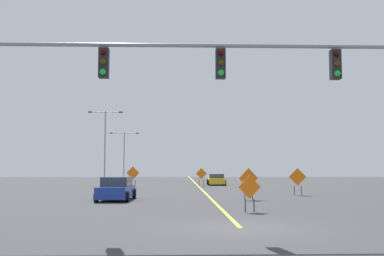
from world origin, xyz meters
TOP-DOWN VIEW (x-y plane):
  - ground at (0.00, 0.00)m, footprint 156.18×156.18m
  - road_centre_stripe at (0.00, 43.38)m, footprint 0.16×86.77m
  - traffic_signal_assembly at (-2.71, -0.02)m, footprint 16.34×0.44m
  - street_lamp_mid_left at (-10.97, 38.89)m, footprint 4.13×0.24m
  - street_lamp_near_right at (-10.85, 56.87)m, footprint 4.66×0.24m
  - construction_sign_right_shoulder at (0.30, 32.57)m, footprint 1.20×0.07m
  - construction_sign_right_lane at (-6.68, 29.86)m, footprint 1.32×0.21m
  - construction_sign_left_shoulder at (6.64, 17.62)m, footprint 1.28×0.17m
  - construction_sign_median_far at (1.17, 5.43)m, footprint 1.08×0.21m
  - construction_sign_left_lane at (2.32, 13.13)m, footprint 1.27×0.35m
  - car_blue_approaching at (-5.99, 13.06)m, footprint 2.16×4.42m
  - car_yellow_distant at (2.17, 36.15)m, footprint 2.08×3.95m

SIDE VIEW (x-z plane):
  - ground at x=0.00m, z-range 0.00..0.00m
  - road_centre_stripe at x=0.00m, z-range 0.00..0.01m
  - car_yellow_distant at x=2.17m, z-range -0.04..1.23m
  - car_blue_approaching at x=-5.99m, z-range -0.03..1.41m
  - construction_sign_median_far at x=1.17m, z-range 0.21..1.89m
  - construction_sign_right_shoulder at x=0.30m, z-range 0.27..2.22m
  - construction_sign_left_shoulder at x=6.64m, z-range 0.26..2.24m
  - construction_sign_left_lane at x=2.32m, z-range 0.26..2.26m
  - construction_sign_right_lane at x=-6.68m, z-range 0.29..2.42m
  - street_lamp_near_right at x=-10.85m, z-range 0.82..8.43m
  - street_lamp_mid_left at x=-10.97m, z-range 0.81..9.62m
  - traffic_signal_assembly at x=-2.71m, z-range 1.86..8.68m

